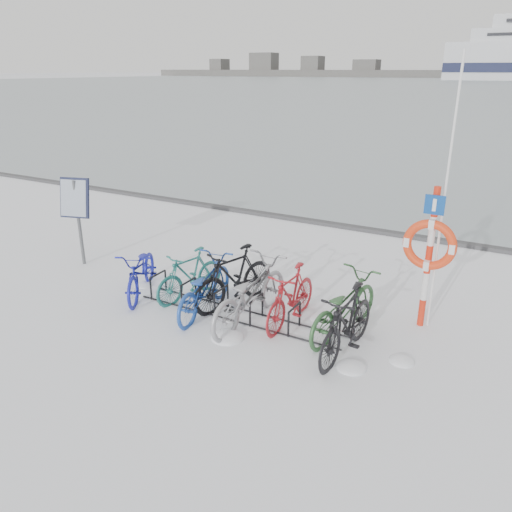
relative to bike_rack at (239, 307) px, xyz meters
The scene contains 15 objects.
ground 0.18m from the bike_rack, ahead, with size 900.00×900.00×0.00m, color white.
quay_edge 5.90m from the bike_rack, 90.00° to the left, with size 400.00×0.25×0.10m, color #3F3F42.
bike_rack is the anchor object (origin of this frame).
info_board 4.55m from the bike_rack, behind, with size 0.69×0.42×1.95m.
lifebuoy_station 3.37m from the bike_rack, 22.35° to the left, with size 0.84×0.23×4.38m.
shoreline 287.22m from the bike_rack, 115.14° to the left, with size 180.00×12.00×9.50m.
bike_0 2.17m from the bike_rack, behind, with size 0.65×1.87×0.98m, color #191E9F.
bike_1 1.28m from the bike_rack, 168.49° to the left, with size 0.46×1.62×0.98m, color #216D67.
bike_2 0.73m from the bike_rack, behind, with size 0.67×1.94×1.02m, color #1E46A2.
bike_3 0.64m from the bike_rack, 129.36° to the left, with size 0.53×1.89×1.13m, color black.
bike_4 0.48m from the bike_rack, 14.65° to the right, with size 0.76×2.17×1.14m, color #929399.
bike_5 0.98m from the bike_rack, 16.62° to the left, with size 0.48×1.72×1.03m, color #AB1D25.
bike_6 1.86m from the bike_rack, 11.19° to the left, with size 0.69×1.98×1.04m, color #2D572F.
bike_7 2.11m from the bike_rack, ahead, with size 0.52×1.84×1.11m, color black.
snow_drifts 0.88m from the bike_rack, 11.31° to the right, with size 5.64×1.85×0.19m.
Camera 1 is at (4.13, -6.74, 4.11)m, focal length 35.00 mm.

